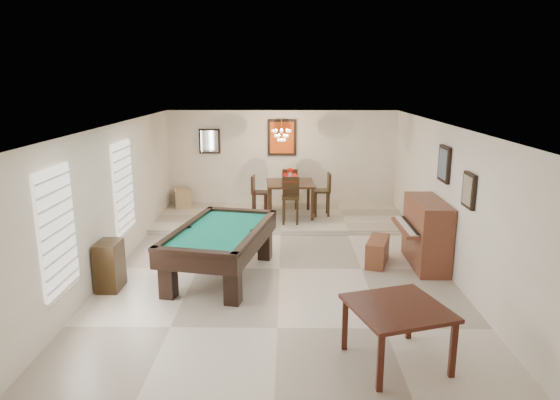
{
  "coord_description": "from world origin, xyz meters",
  "views": [
    {
      "loc": [
        0.12,
        -8.59,
        3.37
      ],
      "look_at": [
        0.0,
        0.6,
        1.15
      ],
      "focal_mm": 32.0,
      "sensor_mm": 36.0,
      "label": 1
    }
  ],
  "objects_px": {
    "piano_bench": "(377,251)",
    "corner_bench": "(183,198)",
    "dining_table": "(290,196)",
    "flower_vase": "(290,172)",
    "dining_chair_north": "(290,188)",
    "dining_chair_east": "(322,194)",
    "apothecary_chest": "(110,265)",
    "pool_table": "(221,253)",
    "dining_chair_south": "(291,201)",
    "upright_piano": "(419,233)",
    "square_table": "(396,334)",
    "dining_chair_west": "(260,196)",
    "chandelier": "(281,131)"
  },
  "relations": [
    {
      "from": "piano_bench",
      "to": "corner_bench",
      "type": "height_order",
      "value": "corner_bench"
    },
    {
      "from": "dining_table",
      "to": "flower_vase",
      "type": "bearing_deg",
      "value": 0.0
    },
    {
      "from": "dining_chair_north",
      "to": "corner_bench",
      "type": "bearing_deg",
      "value": 0.68
    },
    {
      "from": "dining_chair_east",
      "to": "apothecary_chest",
      "type": "bearing_deg",
      "value": -44.17
    },
    {
      "from": "pool_table",
      "to": "dining_chair_south",
      "type": "bearing_deg",
      "value": 78.92
    },
    {
      "from": "apothecary_chest",
      "to": "corner_bench",
      "type": "bearing_deg",
      "value": 88.05
    },
    {
      "from": "upright_piano",
      "to": "dining_chair_east",
      "type": "distance_m",
      "value": 3.45
    },
    {
      "from": "piano_bench",
      "to": "dining_chair_east",
      "type": "xyz_separation_m",
      "value": [
        -0.85,
        3.0,
        0.41
      ]
    },
    {
      "from": "dining_chair_south",
      "to": "apothecary_chest",
      "type": "bearing_deg",
      "value": -128.3
    },
    {
      "from": "dining_chair_north",
      "to": "corner_bench",
      "type": "xyz_separation_m",
      "value": [
        -2.83,
        0.1,
        -0.29
      ]
    },
    {
      "from": "piano_bench",
      "to": "dining_table",
      "type": "height_order",
      "value": "dining_table"
    },
    {
      "from": "piano_bench",
      "to": "apothecary_chest",
      "type": "bearing_deg",
      "value": -165.13
    },
    {
      "from": "piano_bench",
      "to": "corner_bench",
      "type": "bearing_deg",
      "value": 139.37
    },
    {
      "from": "flower_vase",
      "to": "upright_piano",
      "type": "bearing_deg",
      "value": -52.42
    },
    {
      "from": "pool_table",
      "to": "flower_vase",
      "type": "height_order",
      "value": "flower_vase"
    },
    {
      "from": "dining_chair_north",
      "to": "flower_vase",
      "type": "bearing_deg",
      "value": 92.34
    },
    {
      "from": "square_table",
      "to": "piano_bench",
      "type": "bearing_deg",
      "value": 83.67
    },
    {
      "from": "pool_table",
      "to": "dining_table",
      "type": "distance_m",
      "value": 3.86
    },
    {
      "from": "square_table",
      "to": "dining_chair_west",
      "type": "xyz_separation_m",
      "value": [
        -1.99,
        6.35,
        0.24
      ]
    },
    {
      "from": "dining_chair_north",
      "to": "chandelier",
      "type": "distance_m",
      "value": 1.77
    },
    {
      "from": "upright_piano",
      "to": "chandelier",
      "type": "relative_size",
      "value": 2.48
    },
    {
      "from": "corner_bench",
      "to": "chandelier",
      "type": "bearing_deg",
      "value": -19.18
    },
    {
      "from": "upright_piano",
      "to": "dining_chair_west",
      "type": "relative_size",
      "value": 1.51
    },
    {
      "from": "square_table",
      "to": "pool_table",
      "type": "bearing_deg",
      "value": 132.38
    },
    {
      "from": "pool_table",
      "to": "corner_bench",
      "type": "bearing_deg",
      "value": 121.2
    },
    {
      "from": "flower_vase",
      "to": "corner_bench",
      "type": "xyz_separation_m",
      "value": [
        -2.82,
        0.83,
        -0.84
      ]
    },
    {
      "from": "dining_chair_west",
      "to": "upright_piano",
      "type": "bearing_deg",
      "value": -128.73
    },
    {
      "from": "apothecary_chest",
      "to": "dining_table",
      "type": "bearing_deg",
      "value": 54.6
    },
    {
      "from": "upright_piano",
      "to": "piano_bench",
      "type": "bearing_deg",
      "value": 174.85
    },
    {
      "from": "square_table",
      "to": "dining_chair_west",
      "type": "bearing_deg",
      "value": 107.39
    },
    {
      "from": "dining_table",
      "to": "dining_chair_east",
      "type": "height_order",
      "value": "dining_chair_east"
    },
    {
      "from": "pool_table",
      "to": "dining_table",
      "type": "bearing_deg",
      "value": 83.03
    },
    {
      "from": "dining_chair_north",
      "to": "dining_chair_east",
      "type": "bearing_deg",
      "value": 139.93
    },
    {
      "from": "flower_vase",
      "to": "dining_chair_west",
      "type": "xyz_separation_m",
      "value": [
        -0.74,
        -0.02,
        -0.57
      ]
    },
    {
      "from": "dining_table",
      "to": "corner_bench",
      "type": "height_order",
      "value": "dining_table"
    },
    {
      "from": "square_table",
      "to": "chandelier",
      "type": "bearing_deg",
      "value": 103.08
    },
    {
      "from": "corner_bench",
      "to": "flower_vase",
      "type": "bearing_deg",
      "value": -16.32
    },
    {
      "from": "pool_table",
      "to": "square_table",
      "type": "distance_m",
      "value": 3.68
    },
    {
      "from": "dining_chair_east",
      "to": "corner_bench",
      "type": "bearing_deg",
      "value": -105.21
    },
    {
      "from": "piano_bench",
      "to": "dining_chair_north",
      "type": "relative_size",
      "value": 0.82
    },
    {
      "from": "pool_table",
      "to": "dining_chair_south",
      "type": "distance_m",
      "value": 3.21
    },
    {
      "from": "piano_bench",
      "to": "dining_table",
      "type": "relative_size",
      "value": 0.76
    },
    {
      "from": "flower_vase",
      "to": "corner_bench",
      "type": "height_order",
      "value": "flower_vase"
    },
    {
      "from": "upright_piano",
      "to": "dining_chair_east",
      "type": "relative_size",
      "value": 1.42
    },
    {
      "from": "upright_piano",
      "to": "flower_vase",
      "type": "xyz_separation_m",
      "value": [
        -2.35,
        3.05,
        0.57
      ]
    },
    {
      "from": "apothecary_chest",
      "to": "dining_chair_south",
      "type": "bearing_deg",
      "value": 49.49
    },
    {
      "from": "dining_chair_south",
      "to": "dining_chair_east",
      "type": "height_order",
      "value": "dining_chair_south"
    },
    {
      "from": "square_table",
      "to": "corner_bench",
      "type": "xyz_separation_m",
      "value": [
        -4.07,
        7.2,
        -0.02
      ]
    },
    {
      "from": "dining_chair_north",
      "to": "dining_chair_east",
      "type": "xyz_separation_m",
      "value": [
        0.77,
        -0.71,
        0.0
      ]
    },
    {
      "from": "dining_chair_east",
      "to": "chandelier",
      "type": "height_order",
      "value": "chandelier"
    }
  ]
}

